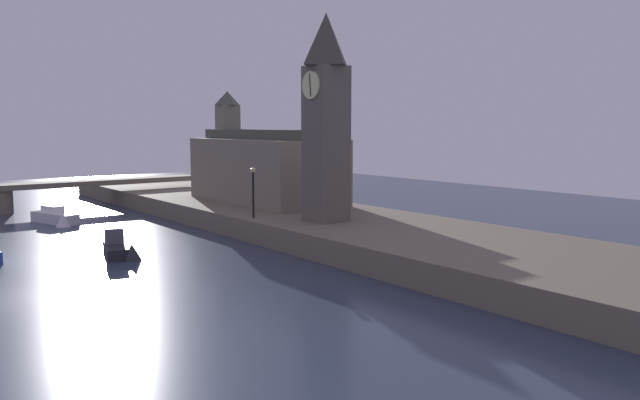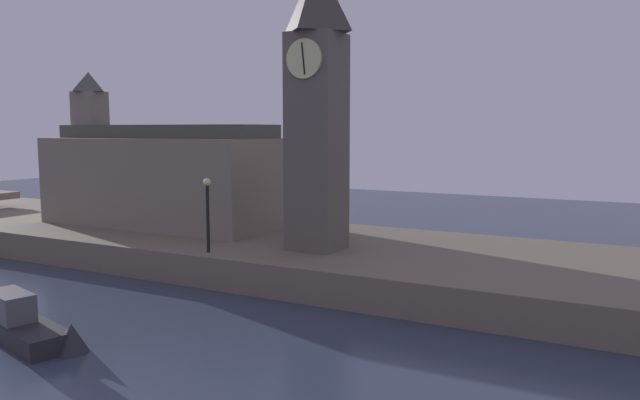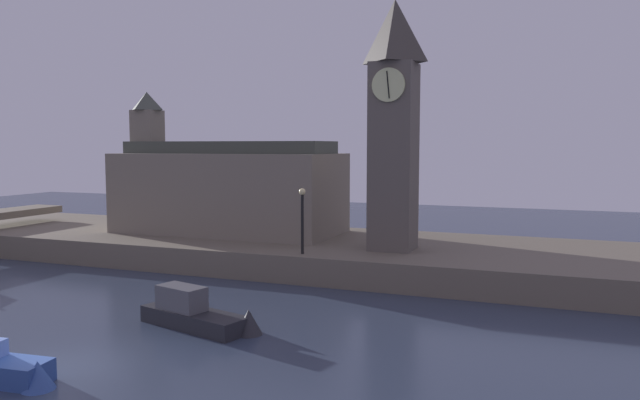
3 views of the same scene
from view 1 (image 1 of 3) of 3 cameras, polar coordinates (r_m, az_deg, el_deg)
name	(u,v)px [view 1 (image 1 of 3)]	position (r m, az deg, el deg)	size (l,w,h in m)	color
ground_plane	(13,261)	(41.23, -26.03, -4.98)	(120.00, 120.00, 0.00)	#2D384C
far_embankment	(293,218)	(48.88, -2.45, -1.66)	(70.00, 12.00, 1.50)	#6B6051
clock_tower	(326,115)	(42.01, 0.55, 7.74)	(2.60, 2.63, 13.70)	#5B544C
parliament_hall	(264,166)	(53.88, -5.10, 3.09)	(14.83, 6.83, 9.53)	slate
streetlamp	(253,186)	(43.83, -6.08, 1.26)	(0.36, 0.36, 3.53)	black
boat_barge_dark	(120,246)	(40.56, -17.65, -4.03)	(5.85, 2.71, 1.89)	#232328
boat_ferry_white	(57,217)	(55.19, -22.74, -1.47)	(5.70, 2.81, 1.52)	silver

